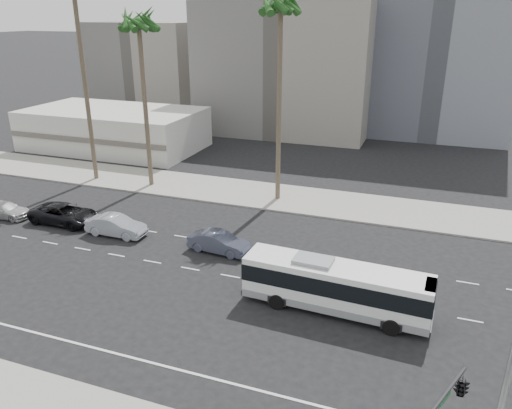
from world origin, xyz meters
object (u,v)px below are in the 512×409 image
at_px(car_b, 116,226).
at_px(traffic_signal, 458,391).
at_px(streetlight_corner, 501,403).
at_px(car_c, 64,214).
at_px(car_d, 5,210).
at_px(palm_near, 281,11).
at_px(car_a, 219,242).
at_px(city_bus, 336,286).
at_px(palm_mid, 139,27).

relative_size(car_b, traffic_signal, 0.92).
bearing_deg(car_b, streetlight_corner, -121.19).
bearing_deg(streetlight_corner, car_c, 163.98).
distance_m(streetlight_corner, traffic_signal, 1.38).
height_order(car_d, palm_near, palm_near).
distance_m(car_a, car_b, 8.83).
relative_size(car_a, palm_near, 0.25).
distance_m(car_b, traffic_signal, 28.90).
xyz_separation_m(city_bus, car_a, (-9.56, 4.69, -0.89)).
xyz_separation_m(palm_near, palm_mid, (-13.31, -0.59, -1.40)).
distance_m(city_bus, car_a, 10.69).
bearing_deg(palm_mid, traffic_signal, -42.86).
bearing_deg(car_d, traffic_signal, -114.93).
xyz_separation_m(car_c, palm_mid, (1.76, 10.85, 14.44)).
relative_size(city_bus, car_b, 2.28).
height_order(car_d, streetlight_corner, streetlight_corner).
distance_m(car_d, palm_mid, 20.07).
relative_size(palm_near, palm_mid, 1.08).
distance_m(city_bus, car_b, 18.98).
distance_m(car_c, traffic_signal, 33.96).
bearing_deg(palm_near, car_c, -142.82).
distance_m(traffic_signal, palm_mid, 40.09).
bearing_deg(car_c, streetlight_corner, -116.65).
bearing_deg(traffic_signal, palm_near, 141.23).
bearing_deg(palm_mid, streetlight_corner, -42.02).
relative_size(car_c, car_d, 1.30).
xyz_separation_m(car_a, traffic_signal, (15.72, -14.91, 3.64)).
distance_m(car_d, streetlight_corner, 40.23).
bearing_deg(car_c, traffic_signal, -117.03).
height_order(city_bus, car_b, city_bus).
bearing_deg(car_a, palm_near, 0.93).
xyz_separation_m(car_c, streetlight_corner, (31.35, -15.80, 3.84)).
bearing_deg(car_a, car_b, 95.09).
bearing_deg(car_d, car_a, -92.01).
relative_size(car_b, car_c, 0.82).
relative_size(city_bus, palm_near, 0.60).
bearing_deg(traffic_signal, car_a, 158.59).
bearing_deg(city_bus, car_a, 156.51).
bearing_deg(palm_mid, car_d, -123.00).
bearing_deg(car_a, streetlight_corner, -127.47).
relative_size(car_a, traffic_signal, 0.88).
relative_size(car_c, palm_near, 0.32).
bearing_deg(palm_mid, car_a, -42.06).
bearing_deg(streetlight_corner, palm_near, 131.58).
bearing_deg(car_d, city_bus, -101.21).
height_order(car_c, streetlight_corner, streetlight_corner).
bearing_deg(palm_mid, palm_near, 2.53).
bearing_deg(city_bus, car_c, 170.40).
xyz_separation_m(car_a, car_d, (-20.06, -0.20, -0.11)).
bearing_deg(car_b, traffic_signal, -121.81).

